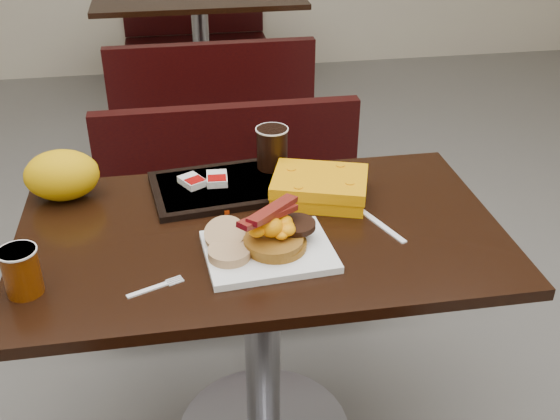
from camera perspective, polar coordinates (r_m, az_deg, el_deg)
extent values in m
cube|color=white|center=(1.56, -0.98, -3.57)|extent=(0.31, 0.25, 0.02)
cylinder|color=#915918|center=(1.55, -0.37, -2.74)|extent=(0.18, 0.18, 0.03)
cylinder|color=black|center=(1.57, 1.39, -1.28)|extent=(0.10, 0.10, 0.01)
ellipsoid|color=#F9A504|center=(1.53, -0.76, -1.61)|extent=(0.10, 0.09, 0.05)
cylinder|color=tan|center=(1.53, -4.36, -3.69)|extent=(0.11, 0.11, 0.02)
cylinder|color=tan|center=(1.57, -4.72, -2.10)|extent=(0.12, 0.12, 0.06)
cylinder|color=#8C3B05|center=(1.52, -21.25, -4.94)|extent=(0.10, 0.10, 0.11)
cube|color=white|center=(1.69, 8.66, -1.29)|extent=(0.08, 0.18, 0.00)
cube|color=#A92D07|center=(1.74, -4.33, 0.15)|extent=(0.05, 0.05, 0.01)
cube|color=black|center=(1.84, -5.07, 1.95)|extent=(0.40, 0.31, 0.02)
cube|color=silver|center=(1.84, -7.53, 2.46)|extent=(0.08, 0.09, 0.02)
cube|color=silver|center=(1.84, -5.42, 2.68)|extent=(0.06, 0.08, 0.02)
cylinder|color=black|center=(1.89, -0.68, 5.33)|extent=(0.10, 0.10, 0.12)
cube|color=orange|center=(1.78, 3.41, 1.96)|extent=(0.29, 0.25, 0.07)
ellipsoid|color=#E8A807|center=(1.86, -18.17, 2.86)|extent=(0.23, 0.19, 0.14)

